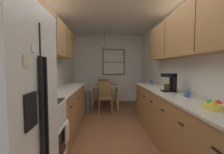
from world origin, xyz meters
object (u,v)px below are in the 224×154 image
(dining_table, at_px, (105,89))
(mug_spare, at_px, (187,94))
(microwave_over_range, at_px, (20,34))
(fruit_bowl, at_px, (214,106))
(mug_by_coffeemaker, at_px, (151,82))
(table_serving_bowl, at_px, (101,85))
(trash_bin, at_px, (86,102))
(storage_canister, at_px, (51,88))
(coffee_maker, at_px, (170,82))
(stove_range, at_px, (34,140))
(dining_chair_far, at_px, (104,90))
(dining_chair_near, at_px, (105,95))

(dining_table, height_order, mug_spare, mug_spare)
(mug_spare, bearing_deg, microwave_over_range, -170.49)
(fruit_bowl, bearing_deg, mug_spare, 84.18)
(mug_by_coffeemaker, xyz_separation_m, table_serving_bowl, (-1.30, 1.04, -0.18))
(trash_bin, height_order, table_serving_bowl, table_serving_bowl)
(storage_canister, bearing_deg, coffee_maker, 5.65)
(trash_bin, relative_size, fruit_bowl, 2.91)
(dining_table, bearing_deg, coffee_maker, -64.73)
(microwave_over_range, height_order, trash_bin, microwave_over_range)
(stove_range, bearing_deg, coffee_maker, 23.08)
(dining_chair_far, bearing_deg, mug_by_coffeemaker, -53.95)
(stove_range, xyz_separation_m, storage_canister, (-0.01, 0.65, 0.52))
(fruit_bowl, bearing_deg, microwave_over_range, 171.80)
(trash_bin, relative_size, table_serving_bowl, 2.92)
(stove_range, distance_m, trash_bin, 2.71)
(stove_range, height_order, microwave_over_range, microwave_over_range)
(dining_table, distance_m, dining_chair_far, 0.58)
(dining_table, distance_m, storage_canister, 2.77)
(dining_chair_far, height_order, table_serving_bowl, dining_chair_far)
(coffee_maker, bearing_deg, storage_canister, -174.35)
(microwave_over_range, distance_m, fruit_bowl, 2.23)
(storage_canister, bearing_deg, stove_range, -89.51)
(dining_chair_near, distance_m, coffee_maker, 2.23)
(dining_chair_near, distance_m, fruit_bowl, 3.21)
(stove_range, bearing_deg, trash_bin, 83.76)
(dining_chair_near, relative_size, mug_spare, 8.04)
(microwave_over_range, relative_size, coffee_maker, 1.92)
(trash_bin, xyz_separation_m, fruit_bowl, (1.66, -2.99, 0.62))
(dining_chair_near, relative_size, coffee_maker, 2.81)
(storage_canister, xyz_separation_m, table_serving_bowl, (0.74, 2.53, -0.23))
(dining_chair_far, height_order, coffee_maker, coffee_maker)
(dining_table, xyz_separation_m, mug_spare, (1.17, -2.89, 0.34))
(dining_chair_near, xyz_separation_m, trash_bin, (-0.56, 0.01, -0.18))
(storage_canister, relative_size, fruit_bowl, 0.88)
(fruit_bowl, xyz_separation_m, table_serving_bowl, (-1.22, 3.48, -0.17))
(dining_chair_near, height_order, coffee_maker, coffee_maker)
(dining_chair_far, height_order, storage_canister, storage_canister)
(dining_chair_far, bearing_deg, fruit_bowl, -74.46)
(storage_canister, bearing_deg, microwave_over_range, -99.43)
(stove_range, relative_size, mug_by_coffeemaker, 9.26)
(storage_canister, distance_m, coffee_maker, 2.01)
(microwave_over_range, distance_m, mug_spare, 2.30)
(dining_table, distance_m, coffee_maker, 2.70)
(microwave_over_range, bearing_deg, table_serving_bowl, 75.08)
(dining_chair_near, bearing_deg, mug_spare, -63.31)
(stove_range, height_order, fruit_bowl, stove_range)
(coffee_maker, relative_size, table_serving_bowl, 1.48)
(fruit_bowl, bearing_deg, coffee_maker, 88.45)
(microwave_over_range, bearing_deg, dining_chair_near, 70.12)
(trash_bin, distance_m, mug_spare, 2.97)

